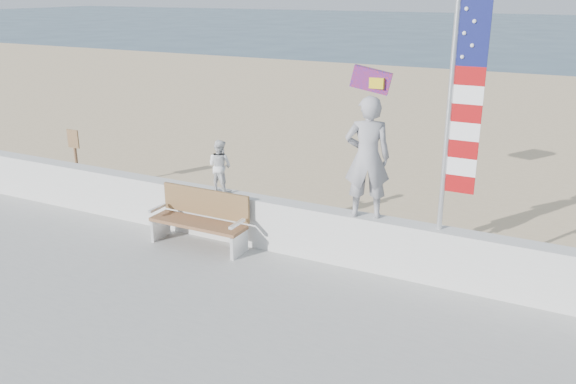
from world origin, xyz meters
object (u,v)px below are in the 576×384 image
(child, at_px, (220,166))
(bench, at_px, (201,218))
(adult, at_px, (367,158))
(flag, at_px, (458,106))

(child, xyz_separation_m, bench, (-0.15, -0.45, -0.87))
(adult, distance_m, child, 2.82)
(flag, bearing_deg, bench, -173.90)
(adult, xyz_separation_m, child, (-2.77, 0.00, -0.50))
(child, bearing_deg, adult, -174.07)
(bench, xyz_separation_m, flag, (4.25, 0.45, 2.30))
(flag, bearing_deg, child, 180.00)
(child, height_order, bench, child)
(bench, bearing_deg, child, 72.18)
(child, relative_size, bench, 0.53)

